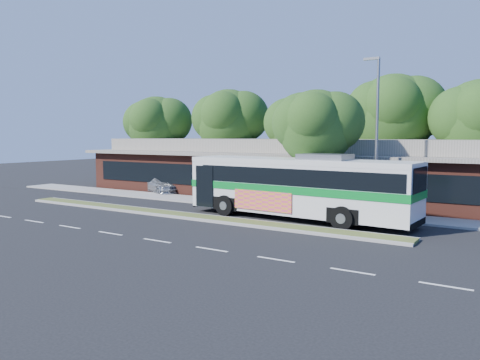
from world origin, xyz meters
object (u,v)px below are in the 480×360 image
Objects in this scene: transit_bus at (299,183)px; sidewalk_tree at (322,126)px; sedan at (160,184)px; lamp_post at (376,132)px.

sidewalk_tree reaches higher than transit_bus.
sedan is (-15.06, 5.38, -1.35)m from transit_bus.
sedan is 0.67× the size of sidewalk_tree.
transit_bus is at bearing -95.76° from sidewalk_tree.
transit_bus is 2.68× the size of sedan.
sedan is 16.22m from sidewalk_tree.
lamp_post reaches higher than sedan.
transit_bus is 16.05m from sedan.
lamp_post reaches higher than transit_bus.
sidewalk_tree is (0.27, 2.64, 3.21)m from transit_bus.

